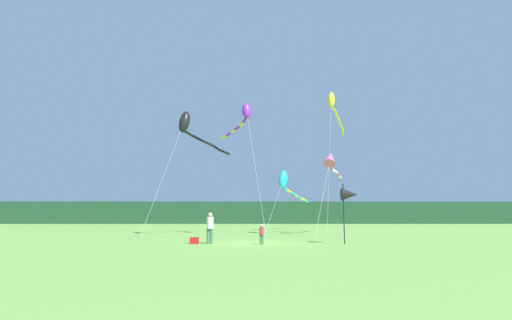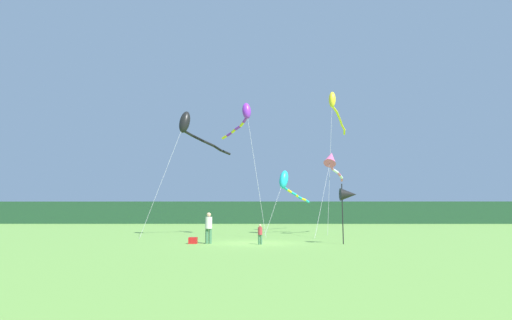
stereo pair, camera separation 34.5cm
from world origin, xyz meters
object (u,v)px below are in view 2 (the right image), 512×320
(kite_yellow, at_px, (335,107))
(kite_purple, at_px, (244,116))
(person_child, at_px, (260,233))
(cooler_box, at_px, (193,240))
(kite_rainbow, at_px, (332,161))
(person_adult, at_px, (209,226))
(banner_flag_pole, at_px, (348,195))
(kite_cyan, at_px, (286,182))
(kite_black, at_px, (189,126))

(kite_yellow, xyz_separation_m, kite_purple, (-8.08, -5.24, -2.09))
(person_child, xyz_separation_m, cooler_box, (-3.69, 0.52, -0.42))
(kite_yellow, height_order, kite_rainbow, kite_yellow)
(person_adult, bearing_deg, cooler_box, -177.95)
(person_adult, distance_m, kite_purple, 11.53)
(person_adult, height_order, person_child, person_adult)
(banner_flag_pole, xyz_separation_m, kite_yellow, (2.02, 13.44, 8.61))
(kite_cyan, bearing_deg, cooler_box, -118.30)
(kite_yellow, bearing_deg, person_child, -116.66)
(kite_yellow, bearing_deg, banner_flag_pole, -98.54)
(person_adult, distance_m, kite_rainbow, 13.32)
(cooler_box, bearing_deg, banner_flag_pole, -1.72)
(person_child, distance_m, kite_rainbow, 12.26)
(kite_rainbow, bearing_deg, person_adult, -133.63)
(banner_flag_pole, relative_size, kite_rainbow, 0.39)
(cooler_box, relative_size, kite_rainbow, 0.06)
(kite_cyan, xyz_separation_m, kite_purple, (-3.41, -3.02, 4.94))
(kite_black, xyz_separation_m, kite_cyan, (7.61, 3.41, -4.03))
(banner_flag_pole, bearing_deg, kite_black, 142.72)
(person_adult, xyz_separation_m, kite_black, (-2.55, 7.52, 7.32))
(person_child, relative_size, kite_purple, 0.11)
(person_child, distance_m, cooler_box, 3.75)
(kite_cyan, distance_m, kite_purple, 6.72)
(kite_rainbow, bearing_deg, person_child, -120.97)
(kite_yellow, distance_m, kite_purple, 9.86)
(person_child, distance_m, banner_flag_pole, 5.29)
(cooler_box, bearing_deg, kite_cyan, 61.70)
(banner_flag_pole, height_order, kite_rainbow, kite_rainbow)
(person_child, relative_size, kite_cyan, 0.17)
(kite_yellow, bearing_deg, kite_black, -155.34)
(person_child, bearing_deg, kite_rainbow, 59.03)
(kite_yellow, bearing_deg, kite_purple, -147.01)
(cooler_box, distance_m, kite_purple, 12.26)
(cooler_box, xyz_separation_m, kite_cyan, (5.90, 10.96, 4.06))
(kite_purple, height_order, kite_rainbow, kite_purple)
(kite_cyan, bearing_deg, kite_purple, -138.47)
(cooler_box, height_order, kite_yellow, kite_yellow)
(person_child, distance_m, kite_purple, 12.11)
(person_child, bearing_deg, cooler_box, 172.03)
(person_child, relative_size, kite_rainbow, 0.13)
(person_adult, distance_m, kite_cyan, 12.49)
(kite_rainbow, bearing_deg, banner_flag_pole, -95.28)
(kite_cyan, height_order, kite_purple, kite_purple)
(person_adult, bearing_deg, banner_flag_pole, -2.13)
(person_child, height_order, kite_black, kite_black)
(banner_flag_pole, bearing_deg, cooler_box, 178.28)
(person_child, bearing_deg, person_adult, 169.12)
(cooler_box, distance_m, kite_black, 11.20)
(kite_black, relative_size, kite_rainbow, 1.12)
(person_child, distance_m, kite_yellow, 18.68)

